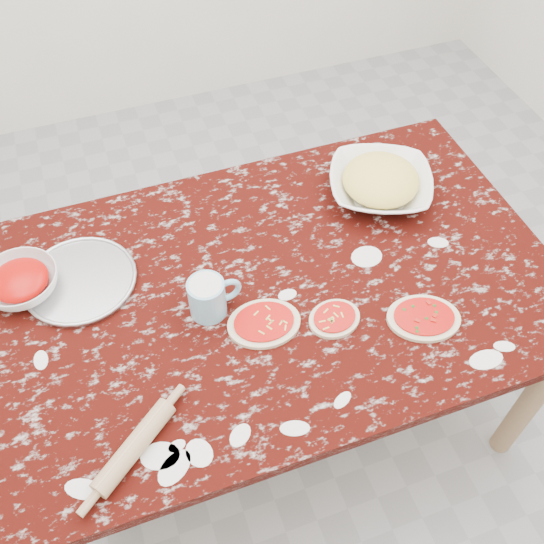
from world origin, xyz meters
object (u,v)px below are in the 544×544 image
at_px(cheese_bowl, 380,185).
at_px(flour_mug, 209,297).
at_px(sauce_bowl, 21,283).
at_px(rolling_pin, 134,447).
at_px(worktable, 272,301).
at_px(pizza_tray, 80,281).

xyz_separation_m(cheese_bowl, flour_mug, (-0.62, -0.25, 0.02)).
xyz_separation_m(sauce_bowl, cheese_bowl, (1.09, 0.01, 0.01)).
xyz_separation_m(flour_mug, rolling_pin, (-0.27, -0.32, -0.04)).
relative_size(worktable, sauce_bowl, 7.73).
relative_size(worktable, flour_mug, 10.85).
bearing_deg(cheese_bowl, worktable, -153.07).
height_order(pizza_tray, sauce_bowl, sauce_bowl).
bearing_deg(cheese_bowl, sauce_bowl, -179.34).
xyz_separation_m(worktable, rolling_pin, (-0.46, -0.35, 0.11)).
height_order(sauce_bowl, cheese_bowl, cheese_bowl).
bearing_deg(sauce_bowl, flour_mug, -27.16).
distance_m(worktable, pizza_tray, 0.54).
distance_m(sauce_bowl, flour_mug, 0.52).
xyz_separation_m(pizza_tray, cheese_bowl, (0.94, 0.04, 0.03)).
bearing_deg(rolling_pin, pizza_tray, 94.86).
bearing_deg(cheese_bowl, rolling_pin, -147.32).
height_order(worktable, rolling_pin, rolling_pin).
bearing_deg(rolling_pin, cheese_bowl, 32.68).
xyz_separation_m(sauce_bowl, flour_mug, (0.46, -0.24, 0.03)).
bearing_deg(flour_mug, rolling_pin, -129.99).
xyz_separation_m(pizza_tray, flour_mug, (0.31, -0.21, 0.05)).
height_order(sauce_bowl, rolling_pin, sauce_bowl).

